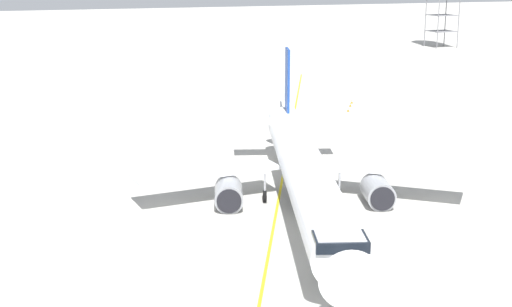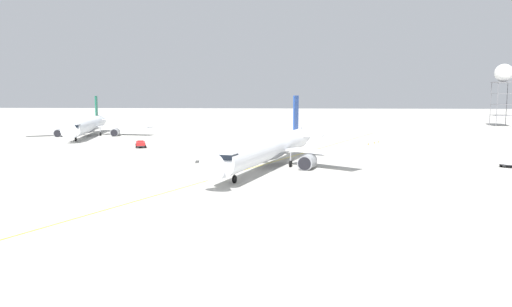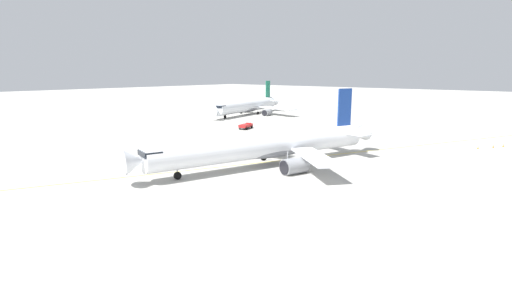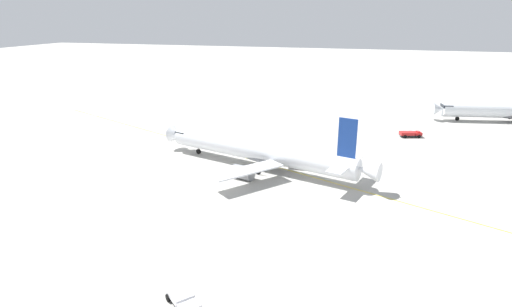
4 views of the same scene
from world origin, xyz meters
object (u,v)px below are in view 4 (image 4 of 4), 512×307
airliner_main (261,152)px  pushback_tug_truck (183,298)px  ops_pickup_truck (410,134)px  airliner_secondary (512,111)px

airliner_main → pushback_tug_truck: bearing=110.8°
ops_pickup_truck → airliner_main: bearing=-150.5°
airliner_main → ops_pickup_truck: bearing=-116.9°
ops_pickup_truck → pushback_tug_truck: (71.39, -25.46, -0.01)m
airliner_secondary → ops_pickup_truck: airliner_secondary is taller
ops_pickup_truck → pushback_tug_truck: ops_pickup_truck is taller
airliner_main → pushback_tug_truck: (40.88, 3.20, -2.31)m
airliner_secondary → pushback_tug_truck: (94.96, -52.64, -2.16)m
pushback_tug_truck → airliner_secondary: bearing=101.7°
airliner_secondary → ops_pickup_truck: (23.57, -27.18, -2.15)m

